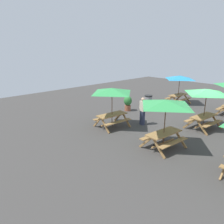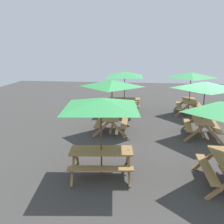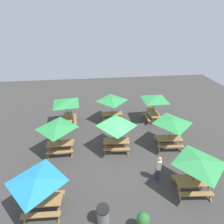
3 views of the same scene
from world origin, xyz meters
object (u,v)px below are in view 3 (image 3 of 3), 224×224
Objects in this scene: picnic_table_1 at (199,164)px; picnic_table_2 at (112,101)px; picnic_table_0 at (66,104)px; picnic_table_4 at (57,128)px; potted_plant_0 at (143,222)px; picnic_table_7 at (172,123)px; trash_bin_gray at (103,215)px; person_standing at (158,168)px; picnic_table_3 at (117,126)px; picnic_table_6 at (155,100)px; picnic_table_5 at (37,182)px.

picnic_table_1 is 1.00× the size of picnic_table_2.
picnic_table_0 is 1.20× the size of picnic_table_4.
picnic_table_0 is 10.05m from potted_plant_0.
picnic_table_1 is 1.00× the size of picnic_table_7.
picnic_table_4 is at bearing 41.34° from picnic_table_2.
person_standing is at bearing -147.60° from trash_bin_gray.
picnic_table_4 is 7.64m from picnic_table_7.
picnic_table_1 is 1.40× the size of person_standing.
picnic_table_3 is at bearing 3.09° from picnic_table_7.
picnic_table_4 is at bearing -22.70° from picnic_table_1.
picnic_table_3 is at bearing -48.05° from picnic_table_6.
trash_bin_gray is (1.26, 4.88, -1.49)m from picnic_table_3.
picnic_table_0 is at bearing -39.38° from picnic_table_3.
picnic_table_7 is at bearing -0.77° from picnic_table_6.
picnic_table_4 is 0.83× the size of picnic_table_6.
potted_plant_0 is at bearing 163.14° from person_standing.
picnic_table_1 is 3.81m from potted_plant_0.
picnic_table_2 is 9.32m from potted_plant_0.
picnic_table_0 is at bearing -91.96° from picnic_table_6.
picnic_table_1 is 2.12× the size of potted_plant_0.
picnic_table_5 is at bearing 49.70° from picnic_table_3.
picnic_table_5 is at bearing 86.84° from picnic_table_4.
picnic_table_3 is at bearing -41.35° from picnic_table_1.
picnic_table_7 is (-0.18, -3.65, 0.00)m from picnic_table_1.
picnic_table_6 is at bearing 174.58° from picnic_table_2.
picnic_table_3 is at bearing -104.47° from trash_bin_gray.
picnic_table_5 is (4.19, 7.77, 0.00)m from picnic_table_2.
picnic_table_0 is at bearing -74.13° from trash_bin_gray.
picnic_table_6 is 2.56× the size of potted_plant_0.
picnic_table_1 is (-7.27, 7.40, 0.00)m from picnic_table_0.
picnic_table_6 is at bearing -131.87° from picnic_table_3.
picnic_table_3 is at bearing 38.90° from picnic_table_0.
trash_bin_gray is at bearing 80.77° from picnic_table_3.
picnic_table_3 is 1.00× the size of picnic_table_5.
trash_bin_gray is (-2.60, 5.03, -1.49)m from picnic_table_4.
picnic_table_1 is at bearing 113.66° from picnic_table_2.
picnic_table_3 is at bearing -132.89° from picnic_table_5.
potted_plant_0 is at bearing 91.03° from picnic_table_2.
picnic_table_7 reaches higher than trash_bin_gray.
picnic_table_4 reaches higher than trash_bin_gray.
picnic_table_6 is 9.88m from trash_bin_gray.
potted_plant_0 is at bearing 164.99° from picnic_table_5.
potted_plant_0 is at bearing 32.83° from picnic_table_1.
person_standing is at bearing -26.80° from picnic_table_1.
picnic_table_1 and picnic_table_4 have the same top height.
picnic_table_7 is (-7.45, 3.76, 0.00)m from picnic_table_0.
picnic_table_3 is 0.83× the size of picnic_table_6.
picnic_table_1 reaches higher than trash_bin_gray.
picnic_table_6 is (-7.44, 0.13, 0.00)m from picnic_table_0.
picnic_table_4 is 2.12× the size of potted_plant_0.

